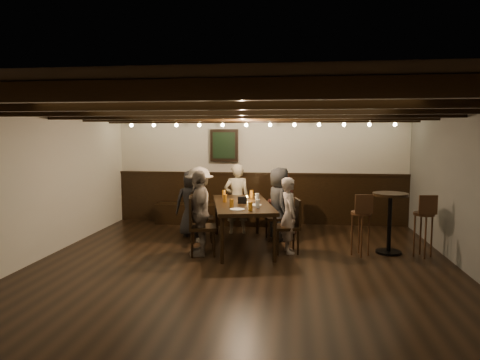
# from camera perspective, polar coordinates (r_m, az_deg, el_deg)

# --- Properties ---
(room) EXTENTS (7.00, 7.00, 7.00)m
(room) POSITION_cam_1_polar(r_m,az_deg,el_deg) (8.39, 0.07, -0.19)
(room) COLOR black
(room) RESTS_ON ground
(dining_table) EXTENTS (1.39, 2.26, 0.79)m
(dining_table) POSITION_cam_1_polar(r_m,az_deg,el_deg) (7.56, 0.28, -3.55)
(dining_table) COLOR black
(dining_table) RESTS_ON floor
(chair_left_near) EXTENTS (0.50, 0.50, 0.91)m
(chair_left_near) POSITION_cam_1_polar(r_m,az_deg,el_deg) (8.05, -5.18, -6.21)
(chair_left_near) COLOR black
(chair_left_near) RESTS_ON floor
(chair_left_far) EXTENTS (0.53, 0.53, 0.97)m
(chair_left_far) POSITION_cam_1_polar(r_m,az_deg,el_deg) (7.17, -5.14, -7.59)
(chair_left_far) COLOR black
(chair_left_far) RESTS_ON floor
(chair_right_near) EXTENTS (0.48, 0.48, 0.87)m
(chair_right_near) POSITION_cam_1_polar(r_m,az_deg,el_deg) (8.19, 4.99, -6.08)
(chair_right_near) COLOR black
(chair_right_near) RESTS_ON floor
(chair_right_far) EXTENTS (0.50, 0.50, 0.91)m
(chair_right_far) POSITION_cam_1_polar(r_m,az_deg,el_deg) (7.32, 6.29, -7.45)
(chair_right_far) COLOR black
(chair_right_far) RESTS_ON floor
(person_bench_left) EXTENTS (0.72, 0.55, 1.31)m
(person_bench_left) POSITION_cam_1_polar(r_m,az_deg,el_deg) (8.42, -6.46, -3.07)
(person_bench_left) COLOR #29282B
(person_bench_left) RESTS_ON floor
(person_bench_centre) EXTENTS (0.58, 0.44, 1.41)m
(person_bench_centre) POSITION_cam_1_polar(r_m,az_deg,el_deg) (8.60, -0.44, -2.52)
(person_bench_centre) COLOR gray
(person_bench_centre) RESTS_ON floor
(person_bench_right) EXTENTS (0.68, 0.58, 1.23)m
(person_bench_right) POSITION_cam_1_polar(r_m,az_deg,el_deg) (8.59, 5.65, -3.17)
(person_bench_right) COLOR brown
(person_bench_right) RESTS_ON floor
(person_left_near) EXTENTS (0.71, 1.00, 1.40)m
(person_left_near) POSITION_cam_1_polar(r_m,az_deg,el_deg) (7.97, -5.43, -3.25)
(person_left_near) COLOR gray
(person_left_near) RESTS_ON floor
(person_left_far) EXTENTS (0.52, 0.88, 1.41)m
(person_left_far) POSITION_cam_1_polar(r_m,az_deg,el_deg) (7.08, -5.41, -4.38)
(person_left_far) COLOR gray
(person_left_far) RESTS_ON floor
(person_right_near) EXTENTS (0.57, 0.75, 1.37)m
(person_right_near) POSITION_cam_1_polar(r_m,az_deg,el_deg) (8.11, 5.24, -3.17)
(person_right_near) COLOR #252527
(person_right_near) RESTS_ON floor
(person_right_far) EXTENTS (0.40, 0.52, 1.28)m
(person_right_far) POSITION_cam_1_polar(r_m,az_deg,el_deg) (7.25, 6.56, -4.67)
(person_right_far) COLOR #A7978D
(person_right_far) RESTS_ON floor
(pint_a) EXTENTS (0.07, 0.07, 0.14)m
(pint_a) POSITION_cam_1_polar(r_m,az_deg,el_deg) (8.21, -2.17, -1.84)
(pint_a) COLOR #BF7219
(pint_a) RESTS_ON dining_table
(pint_b) EXTENTS (0.07, 0.07, 0.14)m
(pint_b) POSITION_cam_1_polar(r_m,az_deg,el_deg) (8.21, 1.55, -1.84)
(pint_b) COLOR #BF7219
(pint_b) RESTS_ON dining_table
(pint_c) EXTENTS (0.07, 0.07, 0.14)m
(pint_c) POSITION_cam_1_polar(r_m,az_deg,el_deg) (7.61, -2.05, -2.46)
(pint_c) COLOR #BF7219
(pint_c) RESTS_ON dining_table
(pint_d) EXTENTS (0.07, 0.07, 0.14)m
(pint_d) POSITION_cam_1_polar(r_m,az_deg,el_deg) (7.77, 2.33, -2.28)
(pint_d) COLOR silver
(pint_d) RESTS_ON dining_table
(pint_e) EXTENTS (0.07, 0.07, 0.14)m
(pint_e) POSITION_cam_1_polar(r_m,az_deg,el_deg) (7.08, -1.13, -3.10)
(pint_e) COLOR #BF7219
(pint_e) RESTS_ON dining_table
(pint_f) EXTENTS (0.07, 0.07, 0.14)m
(pint_f) POSITION_cam_1_polar(r_m,az_deg,el_deg) (7.02, 2.36, -3.17)
(pint_f) COLOR silver
(pint_f) RESTS_ON dining_table
(pint_g) EXTENTS (0.07, 0.07, 0.14)m
(pint_g) POSITION_cam_1_polar(r_m,az_deg,el_deg) (6.76, 1.39, -3.53)
(pint_g) COLOR #BF7219
(pint_g) RESTS_ON dining_table
(plate_near) EXTENTS (0.24, 0.24, 0.01)m
(plate_near) POSITION_cam_1_polar(r_m,az_deg,el_deg) (6.85, -0.38, -3.94)
(plate_near) COLOR white
(plate_near) RESTS_ON dining_table
(plate_far) EXTENTS (0.24, 0.24, 0.01)m
(plate_far) POSITION_cam_1_polar(r_m,az_deg,el_deg) (7.28, 1.93, -3.35)
(plate_far) COLOR white
(plate_far) RESTS_ON dining_table
(condiment_caddy) EXTENTS (0.15, 0.10, 0.12)m
(condiment_caddy) POSITION_cam_1_polar(r_m,az_deg,el_deg) (7.49, 0.32, -2.67)
(condiment_caddy) COLOR black
(condiment_caddy) RESTS_ON dining_table
(candle) EXTENTS (0.05, 0.05, 0.05)m
(candle) POSITION_cam_1_polar(r_m,az_deg,el_deg) (7.85, 0.93, -2.52)
(candle) COLOR beige
(candle) RESTS_ON dining_table
(high_top_table) EXTENTS (0.58, 0.58, 1.02)m
(high_top_table) POSITION_cam_1_polar(r_m,az_deg,el_deg) (7.57, 19.34, -4.28)
(high_top_table) COLOR black
(high_top_table) RESTS_ON floor
(bar_stool_left) EXTENTS (0.33, 0.35, 1.04)m
(bar_stool_left) POSITION_cam_1_polar(r_m,az_deg,el_deg) (7.34, 15.76, -6.76)
(bar_stool_left) COLOR #362311
(bar_stool_left) RESTS_ON floor
(bar_stool_right) EXTENTS (0.33, 0.34, 1.04)m
(bar_stool_right) POSITION_cam_1_polar(r_m,az_deg,el_deg) (7.60, 23.23, -6.59)
(bar_stool_right) COLOR #362311
(bar_stool_right) RESTS_ON floor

